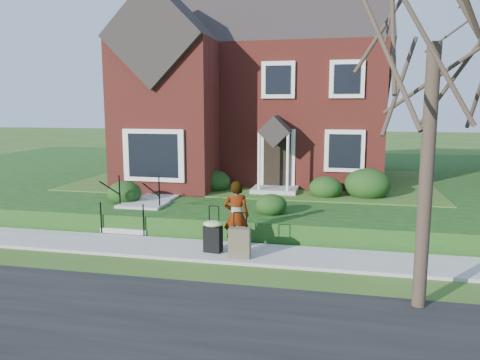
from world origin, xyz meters
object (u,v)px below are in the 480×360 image
(woman, at_px, (236,216))
(tree_verge, at_px, (437,15))
(suitcase_black, at_px, (213,234))
(suitcase_olive, at_px, (240,243))
(front_steps, at_px, (137,213))

(woman, relative_size, tree_verge, 0.24)
(suitcase_black, distance_m, suitcase_olive, 0.80)
(front_steps, height_order, suitcase_olive, front_steps)
(suitcase_black, bearing_deg, front_steps, 155.11)
(suitcase_black, xyz_separation_m, tree_verge, (4.54, -2.11, 4.67))
(suitcase_olive, relative_size, tree_verge, 0.15)
(suitcase_black, relative_size, suitcase_olive, 1.06)
(suitcase_olive, bearing_deg, tree_verge, -28.80)
(tree_verge, bearing_deg, suitcase_black, 155.09)
(front_steps, relative_size, woman, 1.14)
(front_steps, relative_size, suitcase_black, 1.73)
(front_steps, bearing_deg, suitcase_olive, -31.96)
(front_steps, xyz_separation_m, suitcase_black, (2.95, -2.01, 0.06))
(front_steps, relative_size, tree_verge, 0.27)
(front_steps, xyz_separation_m, tree_verge, (7.49, -4.12, 4.73))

